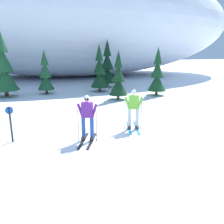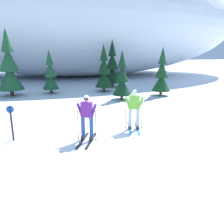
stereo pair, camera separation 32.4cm
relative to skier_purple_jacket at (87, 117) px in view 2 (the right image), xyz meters
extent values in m
plane|color=white|center=(0.19, 0.62, -0.93)|extent=(120.00, 120.00, 0.00)
cube|color=black|center=(0.12, -0.15, -0.91)|extent=(0.69, 1.54, 0.03)
cube|color=black|center=(-0.19, -0.03, -0.91)|extent=(0.69, 1.54, 0.03)
cube|color=#38383D|center=(0.16, -0.05, -0.84)|extent=(0.23, 0.31, 0.12)
cube|color=#38383D|center=(-0.15, 0.07, -0.84)|extent=(0.23, 0.31, 0.12)
cylinder|color=#2D519E|center=(0.16, -0.05, -0.39)|extent=(0.15, 0.15, 0.78)
cylinder|color=#2D519E|center=(-0.15, 0.07, -0.39)|extent=(0.15, 0.15, 0.78)
cube|color=#6B2889|center=(0.00, 0.01, 0.29)|extent=(0.47, 0.38, 0.58)
cylinder|color=#6B2889|center=(0.24, -0.09, 0.23)|extent=(0.29, 0.19, 0.58)
cylinder|color=#6B2889|center=(-0.24, 0.10, 0.23)|extent=(0.29, 0.19, 0.58)
sphere|color=#A37556|center=(0.00, 0.01, 0.70)|extent=(0.19, 0.19, 0.19)
sphere|color=white|center=(0.00, 0.01, 0.73)|extent=(0.21, 0.21, 0.21)
cube|color=black|center=(-0.03, -0.07, 0.71)|extent=(0.15, 0.09, 0.07)
cylinder|color=#2D2D33|center=(0.30, -0.18, -0.32)|extent=(0.02, 0.02, 1.21)
cylinder|color=#2D2D33|center=(0.30, -0.18, -0.87)|extent=(0.07, 0.07, 0.01)
cylinder|color=#2D2D33|center=(-0.34, 0.08, -0.32)|extent=(0.02, 0.02, 1.21)
cylinder|color=#2D2D33|center=(-0.34, 0.08, -0.87)|extent=(0.07, 0.07, 0.01)
cube|color=#2893CC|center=(1.99, 0.91, -0.91)|extent=(0.52, 1.71, 0.03)
cube|color=#2893CC|center=(2.32, 0.83, -0.91)|extent=(0.52, 1.71, 0.03)
cube|color=#38383D|center=(1.96, 0.81, -0.84)|extent=(0.20, 0.31, 0.12)
cube|color=#38383D|center=(2.29, 0.73, -0.84)|extent=(0.20, 0.31, 0.12)
cylinder|color=silver|center=(1.96, 0.81, -0.39)|extent=(0.15, 0.15, 0.78)
cylinder|color=silver|center=(2.29, 0.73, -0.39)|extent=(0.15, 0.15, 0.78)
cube|color=#75C638|center=(2.13, 0.77, 0.29)|extent=(0.47, 0.34, 0.57)
cylinder|color=#75C638|center=(1.87, 0.83, 0.23)|extent=(0.29, 0.16, 0.58)
cylinder|color=#75C638|center=(2.38, 0.71, 0.23)|extent=(0.29, 0.16, 0.58)
sphere|color=beige|center=(2.13, 0.77, 0.70)|extent=(0.19, 0.19, 0.19)
sphere|color=white|center=(2.13, 0.77, 0.73)|extent=(0.21, 0.21, 0.21)
cube|color=black|center=(2.15, 0.85, 0.71)|extent=(0.15, 0.07, 0.07)
cylinder|color=#2D2D33|center=(1.80, 0.91, -0.31)|extent=(0.02, 0.02, 1.23)
cylinder|color=#2D2D33|center=(1.80, 0.91, -0.87)|extent=(0.07, 0.07, 0.01)
cylinder|color=#2D2D33|center=(2.49, 0.74, -0.31)|extent=(0.02, 0.02, 1.23)
cylinder|color=#2D2D33|center=(2.49, 0.74, -0.87)|extent=(0.07, 0.07, 0.01)
cylinder|color=#47301E|center=(-4.39, 9.95, -0.60)|extent=(0.26, 0.26, 0.66)
cone|color=#1E512D|center=(-4.39, 9.95, 0.40)|extent=(1.88, 1.88, 1.68)
cone|color=#1E512D|center=(-4.39, 9.95, 1.75)|extent=(1.35, 1.35, 1.68)
cone|color=#1E512D|center=(-4.39, 9.95, 3.09)|extent=(0.83, 0.83, 1.68)
cylinder|color=#47301E|center=(-1.56, 10.43, -0.70)|extent=(0.18, 0.18, 0.46)
cone|color=#1E512D|center=(-1.56, 10.43, 0.00)|extent=(1.31, 1.31, 1.17)
cone|color=#1E512D|center=(-1.56, 10.43, 0.93)|extent=(0.94, 0.94, 1.17)
cone|color=#1E512D|center=(-1.56, 10.43, 1.87)|extent=(0.57, 0.57, 1.17)
cylinder|color=#47301E|center=(2.69, 10.27, -0.67)|extent=(0.21, 0.21, 0.51)
cone|color=#14381E|center=(2.69, 10.27, 0.11)|extent=(1.47, 1.47, 1.32)
cone|color=#14381E|center=(2.69, 10.27, 1.16)|extent=(1.06, 1.06, 1.32)
cone|color=#14381E|center=(2.69, 10.27, 2.22)|extent=(0.65, 0.65, 1.32)
cylinder|color=#47301E|center=(3.27, 6.86, -0.70)|extent=(0.18, 0.18, 0.45)
cone|color=#14381E|center=(3.27, 6.86, -0.01)|extent=(1.29, 1.29, 1.15)
cone|color=#14381E|center=(3.27, 6.86, 0.91)|extent=(0.93, 0.93, 1.15)
cone|color=#14381E|center=(3.27, 6.86, 1.83)|extent=(0.57, 0.57, 1.15)
cylinder|color=#47301E|center=(3.88, 12.37, -0.64)|extent=(0.23, 0.23, 0.58)
cone|color=black|center=(3.88, 12.37, 0.24)|extent=(1.64, 1.64, 1.47)
cone|color=black|center=(3.88, 12.37, 1.42)|extent=(1.18, 1.18, 1.47)
cone|color=black|center=(3.88, 12.37, 2.59)|extent=(0.72, 0.72, 1.47)
cylinder|color=#47301E|center=(6.53, 7.59, -0.69)|extent=(0.19, 0.19, 0.48)
cone|color=#194723|center=(6.53, 7.59, 0.05)|extent=(1.38, 1.38, 1.24)
cone|color=#194723|center=(6.53, 7.59, 1.04)|extent=(0.99, 0.99, 1.24)
cone|color=#194723|center=(6.53, 7.59, 2.03)|extent=(0.61, 0.61, 1.24)
ellipsoid|color=white|center=(2.04, 22.69, 5.71)|extent=(41.71, 21.47, 13.27)
cylinder|color=black|center=(-2.78, 0.59, -0.25)|extent=(0.07, 0.07, 1.35)
cylinder|color=blue|center=(-2.78, 0.59, 0.31)|extent=(0.28, 0.02, 0.28)
camera|label=1|loc=(-1.28, -8.25, 2.47)|focal=37.00mm
camera|label=2|loc=(-0.97, -8.33, 2.47)|focal=37.00mm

